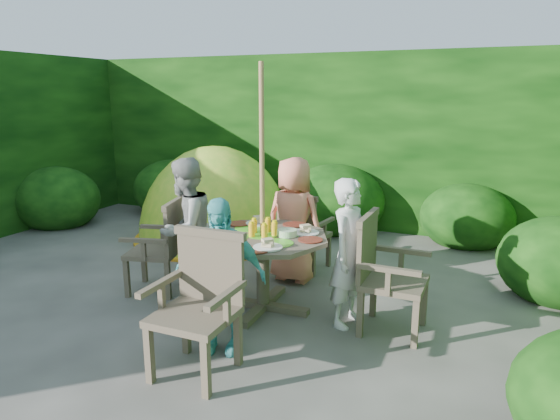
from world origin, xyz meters
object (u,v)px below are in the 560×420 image
at_px(garden_chair_back, 302,231).
at_px(child_right, 350,253).
at_px(garden_chair_front, 200,301).
at_px(child_back, 294,220).
at_px(garden_chair_right, 385,272).
at_px(child_front, 220,275).
at_px(patio_table, 263,247).
at_px(garden_chair_left, 162,245).
at_px(child_left, 186,229).
at_px(dome_tent, 216,237).
at_px(parasol_pole, 262,192).

bearing_deg(garden_chair_back, child_right, 134.87).
relative_size(garden_chair_front, child_back, 0.73).
height_order(garden_chair_right, child_front, child_front).
distance_m(patio_table, garden_chair_front, 1.10).
height_order(garden_chair_left, child_left, child_left).
bearing_deg(dome_tent, garden_chair_right, -37.29).
distance_m(garden_chair_left, child_back, 1.36).
height_order(garden_chair_right, garden_chair_left, garden_chair_right).
distance_m(child_right, child_back, 1.13).
distance_m(garden_chair_front, dome_tent, 3.40).
bearing_deg(garden_chair_left, child_right, 75.54).
distance_m(garden_chair_front, child_back, 1.90).
bearing_deg(garden_chair_left, child_back, 111.42).
height_order(garden_chair_left, child_back, child_back).
relative_size(garden_chair_right, garden_chair_left, 1.05).
distance_m(garden_chair_back, child_back, 0.37).
relative_size(child_right, child_back, 0.97).
xyz_separation_m(garden_chair_back, child_back, (0.02, -0.30, 0.20)).
bearing_deg(patio_table, child_left, -178.98).
bearing_deg(child_left, child_back, 138.83).
bearing_deg(garden_chair_right, garden_chair_back, 47.38).
distance_m(garden_chair_right, garden_chair_front, 1.55).
xyz_separation_m(garden_chair_left, child_left, (0.30, -0.01, 0.20)).
height_order(child_left, child_front, child_left).
bearing_deg(child_front, garden_chair_left, 130.18).
height_order(garden_chair_back, child_right, child_right).
xyz_separation_m(garden_chair_back, garden_chair_front, (0.05, -2.20, 0.06)).
bearing_deg(dome_tent, child_front, -61.84).
xyz_separation_m(garden_chair_front, dome_tent, (-1.60, 2.96, -0.51)).
relative_size(child_back, child_front, 1.09).
relative_size(garden_chair_front, child_right, 0.76).
xyz_separation_m(patio_table, parasol_pole, (-0.00, -0.00, 0.51)).
relative_size(garden_chair_left, child_front, 0.74).
relative_size(child_left, child_back, 1.04).
height_order(garden_chair_back, garden_chair_front, garden_chair_front).
height_order(parasol_pole, child_back, parasol_pole).
relative_size(patio_table, garden_chair_front, 1.28).
bearing_deg(patio_table, garden_chair_front, -89.18).
height_order(child_right, dome_tent, child_right).
distance_m(garden_chair_back, child_right, 1.38).
xyz_separation_m(garden_chair_left, child_front, (1.12, -0.80, 0.12)).
height_order(parasol_pole, garden_chair_front, parasol_pole).
bearing_deg(child_back, parasol_pole, 98.56).
bearing_deg(garden_chair_back, patio_table, 99.39).
bearing_deg(garden_chair_back, parasol_pole, 99.17).
bearing_deg(child_left, patio_table, 93.89).
relative_size(parasol_pole, child_front, 1.83).
distance_m(garden_chair_front, child_right, 1.36).
height_order(garden_chair_left, child_front, child_front).
distance_m(patio_table, child_back, 0.80).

